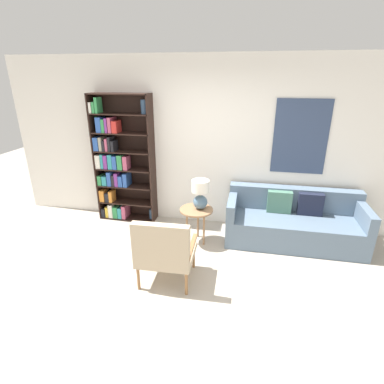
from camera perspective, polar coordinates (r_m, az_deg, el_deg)
The scene contains 7 objects.
ground_plane at distance 3.70m, azimuth -5.47°, elevation -19.02°, with size 14.00×14.00×0.00m, color #B2A899.
wall_back at distance 4.90m, azimuth 1.05°, elevation 9.17°, with size 6.40×0.08×2.70m.
bookshelf at distance 5.21m, azimuth -13.91°, elevation 5.35°, with size 0.99×0.30×2.13m.
armchair at distance 3.58m, azimuth -5.32°, elevation -10.91°, with size 0.68×0.64×0.89m.
couch at distance 4.82m, azimuth 18.71°, elevation -5.54°, with size 1.98×0.81×0.78m.
side_table at distance 4.45m, azimuth 0.84°, elevation -4.02°, with size 0.49×0.49×0.54m.
table_lamp at distance 4.35m, azimuth 1.60°, elevation -0.23°, with size 0.26×0.26×0.44m.
Camera 1 is at (0.87, -2.68, 2.40)m, focal length 28.00 mm.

